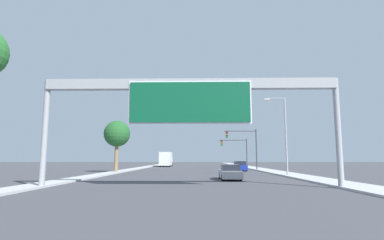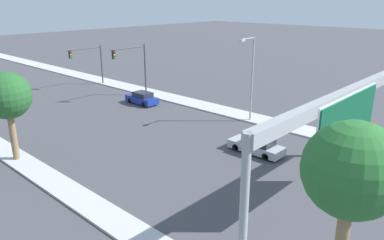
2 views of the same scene
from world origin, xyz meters
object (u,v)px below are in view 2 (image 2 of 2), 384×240
car_near_left (142,98)px  palm_tree_foreground (351,176)px  traffic_light_mid_block (90,59)px  street_lamp_right (251,73)px  car_mid_center (256,146)px  palm_tree_background (7,96)px  traffic_light_near_intersection (135,62)px  sign_gantry (345,111)px

car_near_left → palm_tree_foreground: bearing=-120.4°
traffic_light_mid_block → street_lamp_right: size_ratio=0.66×
car_mid_center → palm_tree_background: (-14.32, 13.34, 4.64)m
car_mid_center → palm_tree_foreground: bearing=-140.0°
car_mid_center → palm_tree_foreground: palm_tree_foreground is taller
car_near_left → traffic_light_near_intersection: 5.21m
car_near_left → traffic_light_mid_block: 13.54m
sign_gantry → street_lamp_right: size_ratio=2.29×
car_mid_center → palm_tree_foreground: 20.77m
palm_tree_foreground → traffic_light_near_intersection: bearing=59.9°
car_near_left → palm_tree_background: bearing=-162.5°
palm_tree_foreground → street_lamp_right: palm_tree_foreground is taller
traffic_light_near_intersection → street_lamp_right: 16.77m
traffic_light_mid_block → palm_tree_background: (-19.22, -18.65, 1.26)m
sign_gantry → traffic_light_mid_block: bearing=78.2°
sign_gantry → car_mid_center: sign_gantry is taller
car_mid_center → palm_tree_background: palm_tree_background is taller
traffic_light_near_intersection → palm_tree_foreground: 40.08m
sign_gantry → palm_tree_background: (-10.82, 21.46, -0.83)m
car_near_left → street_lamp_right: street_lamp_right is taller
sign_gantry → car_mid_center: size_ratio=4.27×
traffic_light_near_intersection → sign_gantry: bearing=-105.9°
car_mid_center → traffic_light_mid_block: (4.90, 31.99, 3.38)m
sign_gantry → car_near_left: 28.48m
sign_gantry → street_lamp_right: bearing=53.1°
palm_tree_background → street_lamp_right: bearing=-21.1°
car_near_left → palm_tree_background: 19.24m
palm_tree_foreground → traffic_light_mid_block: bearing=66.0°
palm_tree_foreground → street_lamp_right: size_ratio=1.05×
street_lamp_right → car_mid_center: bearing=-141.2°
sign_gantry → car_near_left: size_ratio=4.70×
car_near_left → palm_tree_background: palm_tree_background is taller
car_near_left → street_lamp_right: size_ratio=0.49×
car_mid_center → palm_tree_background: 20.11m
traffic_light_near_intersection → street_lamp_right: (1.49, -16.69, 0.55)m
sign_gantry → traffic_light_near_intersection: 31.35m
street_lamp_right → sign_gantry: bearing=-126.9°
palm_tree_foreground → palm_tree_background: size_ratio=1.29×
car_near_left → traffic_light_mid_block: (1.40, 13.04, 3.33)m
sign_gantry → traffic_light_near_intersection: sign_gantry is taller
car_near_left → palm_tree_foreground: (-18.48, -31.52, 6.93)m
car_near_left → traffic_light_mid_block: traffic_light_mid_block is taller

